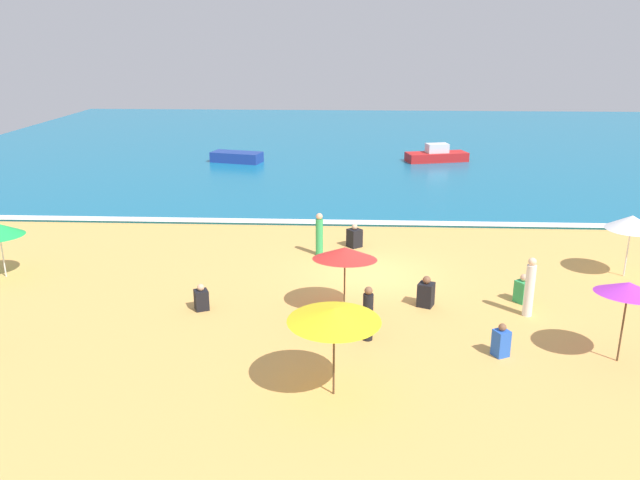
% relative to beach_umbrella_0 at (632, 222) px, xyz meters
% --- Properties ---
extents(ground_plane, '(60.00, 60.00, 0.00)m').
position_rel_beach_umbrella_0_xyz_m(ground_plane, '(-8.73, -0.40, -1.95)').
color(ground_plane, '#E0A856').
extents(ocean_water, '(60.00, 44.00, 0.10)m').
position_rel_beach_umbrella_0_xyz_m(ocean_water, '(-8.73, 27.60, -1.90)').
color(ocean_water, '#146B93').
rests_on(ocean_water, ground_plane).
extents(wave_breaker_foam, '(57.00, 0.70, 0.01)m').
position_rel_beach_umbrella_0_xyz_m(wave_breaker_foam, '(-8.73, 5.90, -1.85)').
color(wave_breaker_foam, white).
rests_on(wave_breaker_foam, ocean_water).
extents(beach_umbrella_0, '(2.36, 2.37, 2.21)m').
position_rel_beach_umbrella_0_xyz_m(beach_umbrella_0, '(0.00, 0.00, 0.00)').
color(beach_umbrella_0, silver).
rests_on(beach_umbrella_0, ground_plane).
extents(beach_umbrella_3, '(2.47, 2.48, 2.19)m').
position_rel_beach_umbrella_0_xyz_m(beach_umbrella_3, '(-9.92, -8.16, 0.07)').
color(beach_umbrella_3, '#4C3823').
rests_on(beach_umbrella_3, ground_plane).
extents(beach_umbrella_4, '(2.24, 2.25, 2.26)m').
position_rel_beach_umbrella_0_xyz_m(beach_umbrella_4, '(-2.62, -6.21, 0.06)').
color(beach_umbrella_4, '#4C3823').
rests_on(beach_umbrella_4, ground_plane).
extents(beach_umbrella_5, '(2.21, 2.23, 2.11)m').
position_rel_beach_umbrella_0_xyz_m(beach_umbrella_5, '(-9.73, -3.37, -0.11)').
color(beach_umbrella_5, '#4C3823').
rests_on(beach_umbrella_5, ground_plane).
extents(beachgoer_0, '(0.67, 0.67, 0.94)m').
position_rel_beach_umbrella_0_xyz_m(beachgoer_0, '(-9.40, 2.77, -1.56)').
color(beachgoer_0, black).
rests_on(beachgoer_0, ground_plane).
extents(beachgoer_1, '(0.40, 0.40, 1.57)m').
position_rel_beach_umbrella_0_xyz_m(beachgoer_1, '(-9.06, -5.31, -1.20)').
color(beachgoer_1, black).
rests_on(beachgoer_1, ground_plane).
extents(beachgoer_2, '(0.49, 0.49, 0.92)m').
position_rel_beach_umbrella_0_xyz_m(beachgoer_2, '(-5.59, -6.07, -1.56)').
color(beachgoer_2, blue).
rests_on(beachgoer_2, ground_plane).
extents(beachgoer_3, '(0.30, 0.30, 1.66)m').
position_rel_beach_umbrella_0_xyz_m(beachgoer_3, '(-10.75, 1.72, -1.14)').
color(beachgoer_3, green).
rests_on(beachgoer_3, ground_plane).
extents(beachgoer_4, '(0.57, 0.57, 0.94)m').
position_rel_beach_umbrella_0_xyz_m(beachgoer_4, '(-4.13, -2.47, -1.55)').
color(beachgoer_4, green).
rests_on(beachgoer_4, ground_plane).
extents(beachgoer_5, '(0.53, 0.53, 0.83)m').
position_rel_beach_umbrella_0_xyz_m(beachgoer_5, '(-14.10, -3.53, -1.60)').
color(beachgoer_5, black).
rests_on(beachgoer_5, ground_plane).
extents(beachgoer_6, '(0.40, 0.40, 1.83)m').
position_rel_beach_umbrella_0_xyz_m(beachgoer_6, '(-4.23, -3.48, -1.06)').
color(beachgoer_6, white).
rests_on(beachgoer_6, ground_plane).
extents(beachgoer_9, '(0.60, 0.60, 0.99)m').
position_rel_beach_umbrella_0_xyz_m(beachgoer_9, '(-7.21, -2.92, -1.54)').
color(beachgoer_9, black).
rests_on(beachgoer_9, ground_plane).
extents(small_boat_0, '(3.47, 2.13, 0.65)m').
position_rel_beach_umbrella_0_xyz_m(small_boat_0, '(-17.03, 19.55, -1.53)').
color(small_boat_0, navy).
rests_on(small_boat_0, ocean_water).
extents(small_boat_1, '(4.19, 2.34, 1.16)m').
position_rel_beach_umbrella_0_xyz_m(small_boat_1, '(-3.98, 20.46, -1.46)').
color(small_boat_1, red).
rests_on(small_boat_1, ocean_water).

